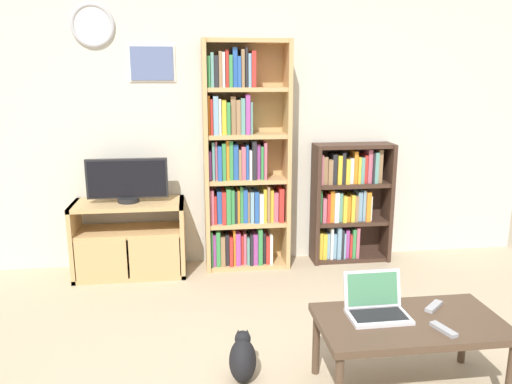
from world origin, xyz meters
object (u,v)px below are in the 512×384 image
bookshelf_tall (242,166)px  bookshelf_short (347,202)px  television (127,180)px  laptop (376,305)px  remote_far_from_laptop (444,329)px  cat (243,359)px  remote_near_laptop (434,306)px  coffee_table (410,328)px  tv_stand (130,239)px

bookshelf_tall → bookshelf_short: (1.00, 0.02, -0.37)m
television → bookshelf_short: bearing=3.2°
laptop → remote_far_from_laptop: laptop is taller
television → cat: 2.02m
remote_near_laptop → cat: 1.14m
coffee_table → laptop: bearing=153.3°
remote_far_from_laptop → laptop: bearing=124.3°
remote_near_laptop → laptop: bearing=53.1°
television → cat: television is taller
bookshelf_tall → remote_far_from_laptop: bookshelf_tall is taller
laptop → remote_far_from_laptop: bearing=-38.9°
coffee_table → remote_far_from_laptop: bearing=-50.1°
coffee_table → cat: coffee_table is taller
tv_stand → bookshelf_short: bookshelf_short is taller
bookshelf_tall → remote_near_laptop: bearing=-64.4°
remote_near_laptop → remote_far_from_laptop: size_ratio=0.89×
laptop → cat: size_ratio=0.71×
tv_stand → remote_far_from_laptop: size_ratio=5.76×
tv_stand → bookshelf_tall: 1.18m
remote_near_laptop → remote_far_from_laptop: (-0.08, -0.26, 0.00)m
remote_far_from_laptop → bookshelf_short: bearing=68.3°
tv_stand → laptop: size_ratio=2.89×
bookshelf_tall → coffee_table: size_ratio=2.01×
television → bookshelf_tall: bearing=5.0°
laptop → tv_stand: bearing=129.6°
coffee_table → remote_near_laptop: bearing=31.5°
coffee_table → laptop: size_ratio=3.04×
laptop → cat: bearing=168.8°
laptop → remote_far_from_laptop: (0.28, -0.22, -0.05)m
tv_stand → television: television is taller
television → laptop: bearing=-50.1°
television → remote_near_laptop: bearing=-43.6°
bookshelf_tall → remote_far_from_laptop: 2.36m
television → remote_near_laptop: television is taller
bookshelf_short → laptop: size_ratio=3.38×
laptop → remote_near_laptop: 0.36m
television → remote_far_from_laptop: television is taller
remote_near_laptop → remote_far_from_laptop: 0.27m
tv_stand → coffee_table: 2.57m
coffee_table → cat: 0.96m
remote_near_laptop → bookshelf_tall: bearing=-16.6°
remote_near_laptop → coffee_table: bearing=79.3°
bookshelf_short → tv_stand: bearing=-176.4°
bookshelf_short → remote_far_from_laptop: size_ratio=6.74×
bookshelf_short → laptop: (-0.45, -1.96, -0.08)m
bookshelf_tall → bookshelf_short: bookshelf_tall is taller
tv_stand → bookshelf_short: (2.00, 0.13, 0.24)m
coffee_table → cat: (-0.90, 0.22, -0.25)m
laptop → cat: (-0.73, 0.14, -0.36)m
tv_stand → cat: tv_stand is taller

